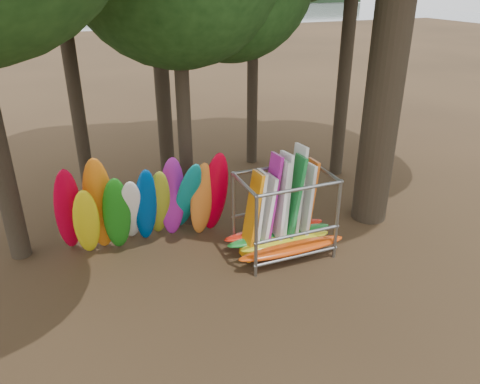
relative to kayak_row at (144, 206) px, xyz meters
name	(u,v)px	position (x,y,z in m)	size (l,w,h in m)	color
ground	(254,263)	(2.44, -1.81, -1.33)	(120.00, 120.00, 0.00)	#47331E
lake	(74,32)	(2.44, 58.19, -1.33)	(160.00, 160.00, 0.00)	gray
kayak_row	(144,206)	(0.00, 0.00, 0.00)	(4.62, 2.12, 3.11)	#C10124
storage_rack	(284,218)	(3.41, -1.55, -0.28)	(3.12, 1.59, 2.91)	gray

